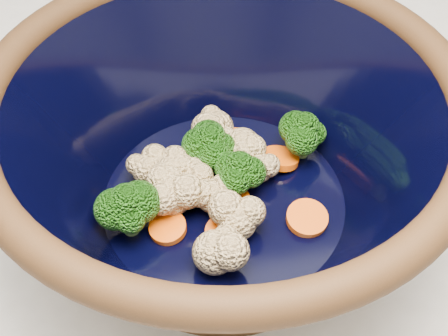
{
  "coord_description": "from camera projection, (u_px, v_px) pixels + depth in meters",
  "views": [
    {
      "loc": [
        -0.03,
        -0.23,
        1.32
      ],
      "look_at": [
        0.04,
        0.08,
        0.97
      ],
      "focal_mm": 50.0,
      "sensor_mm": 36.0,
      "label": 1
    }
  ],
  "objects": [
    {
      "name": "mixing_bowl",
      "position": [
        224.0,
        155.0,
        0.46
      ],
      "size": [
        0.42,
        0.42,
        0.15
      ],
      "rotation": [
        0.0,
        0.0,
        -0.29
      ],
      "color": "black",
      "rests_on": "counter"
    },
    {
      "name": "vegetable_pile",
      "position": [
        213.0,
        174.0,
        0.49
      ],
      "size": [
        0.19,
        0.16,
        0.05
      ],
      "color": "#608442",
      "rests_on": "mixing_bowl"
    }
  ]
}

